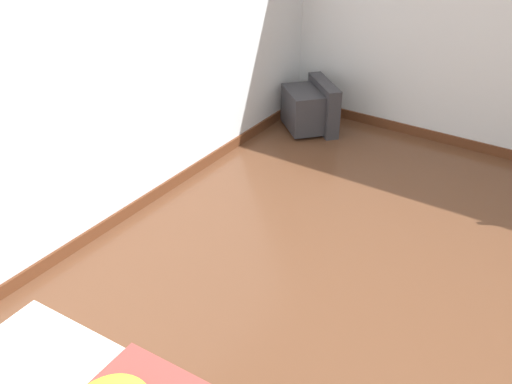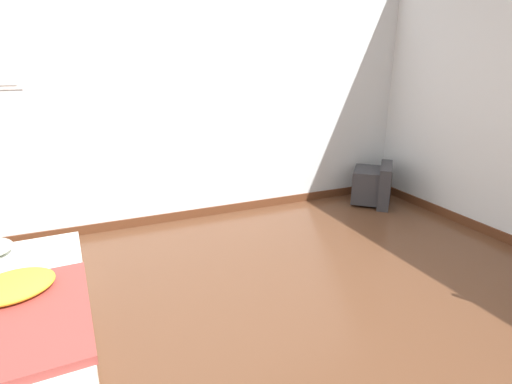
% 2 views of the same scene
% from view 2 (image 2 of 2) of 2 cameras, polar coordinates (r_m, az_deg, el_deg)
% --- Properties ---
extents(wall_back, '(8.17, 0.08, 2.60)m').
position_cam_2_polar(wall_back, '(3.92, -16.51, 13.43)').
color(wall_back, silver).
rests_on(wall_back, ground_plane).
extents(crt_tv, '(0.65, 0.65, 0.46)m').
position_cam_2_polar(crt_tv, '(4.77, 16.45, 1.02)').
color(crt_tv, '#333338').
rests_on(crt_tv, ground_plane).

